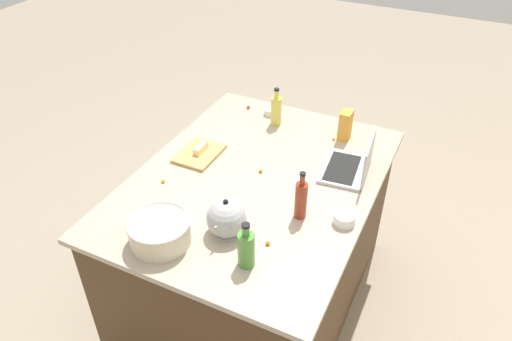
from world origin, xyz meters
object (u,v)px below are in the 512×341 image
(ramekin_small, at_px, (270,112))
(candy_bag, at_px, (345,125))
(mixing_bowl_large, at_px, (160,231))
(bottle_oil, at_px, (276,110))
(butter_stick_left, at_px, (201,148))
(bottle_soy, at_px, (301,199))
(ramekin_medium, at_px, (344,219))
(kettle, at_px, (226,219))
(laptop, at_px, (352,165))
(cutting_board, at_px, (199,154))
(bottle_olive, at_px, (246,248))

(ramekin_small, height_order, candy_bag, candy_bag)
(ramekin_small, bearing_deg, mixing_bowl_large, 1.64)
(bottle_oil, distance_m, butter_stick_left, 0.54)
(bottle_soy, bearing_deg, butter_stick_left, -109.84)
(bottle_oil, distance_m, ramekin_medium, 0.93)
(kettle, bearing_deg, candy_bag, 166.82)
(ramekin_small, xyz_separation_m, candy_bag, (0.06, 0.50, 0.07))
(laptop, bearing_deg, cutting_board, -75.52)
(bottle_soy, bearing_deg, candy_bag, -178.30)
(butter_stick_left, height_order, candy_bag, candy_bag)
(bottle_oil, bearing_deg, butter_stick_left, -27.08)
(bottle_soy, height_order, ramekin_small, bottle_soy)
(bottle_soy, xyz_separation_m, ramekin_medium, (-0.05, 0.20, -0.08))
(cutting_board, bearing_deg, ramekin_small, 164.26)
(bottle_oil, distance_m, candy_bag, 0.42)
(bottle_olive, distance_m, kettle, 0.21)
(bottle_soy, xyz_separation_m, cutting_board, (-0.23, -0.68, -0.09))
(bottle_soy, relative_size, cutting_board, 0.94)
(kettle, xyz_separation_m, cutting_board, (-0.47, -0.43, -0.07))
(mixing_bowl_large, height_order, bottle_oil, bottle_oil)
(bottle_oil, height_order, butter_stick_left, bottle_oil)
(mixing_bowl_large, xyz_separation_m, butter_stick_left, (-0.67, -0.20, -0.03))
(bottle_olive, height_order, ramekin_small, bottle_olive)
(laptop, distance_m, bottle_oil, 0.63)
(mixing_bowl_large, relative_size, bottle_oil, 1.17)
(bottle_olive, height_order, bottle_oil, bottle_oil)
(mixing_bowl_large, xyz_separation_m, candy_bag, (-1.17, 0.46, 0.02))
(bottle_olive, bearing_deg, laptop, 165.75)
(candy_bag, bearing_deg, bottle_oil, -86.14)
(laptop, xyz_separation_m, bottle_olive, (0.81, -0.21, 0.04))
(butter_stick_left, bearing_deg, mixing_bowl_large, 16.63)
(butter_stick_left, bearing_deg, bottle_soy, 70.16)
(laptop, relative_size, ramekin_small, 4.19)
(butter_stick_left, xyz_separation_m, ramekin_medium, (0.20, 0.88, -0.01))
(laptop, relative_size, candy_bag, 1.94)
(bottle_olive, distance_m, cutting_board, 0.85)
(butter_stick_left, bearing_deg, candy_bag, 127.16)
(bottle_olive, relative_size, ramekin_small, 2.80)
(mixing_bowl_large, xyz_separation_m, bottle_oil, (-1.14, 0.04, 0.03))
(bottle_olive, xyz_separation_m, candy_bag, (-1.12, 0.07, -0.00))
(bottle_olive, relative_size, kettle, 1.03)
(kettle, distance_m, ramekin_small, 1.09)
(butter_stick_left, bearing_deg, kettle, 41.34)
(ramekin_small, distance_m, ramekin_medium, 1.05)
(kettle, bearing_deg, bottle_oil, -168.95)
(mixing_bowl_large, distance_m, bottle_soy, 0.64)
(mixing_bowl_large, distance_m, cutting_board, 0.68)
(bottle_oil, height_order, candy_bag, bottle_oil)
(mixing_bowl_large, xyz_separation_m, cutting_board, (-0.65, -0.20, -0.05))
(laptop, height_order, cutting_board, laptop)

